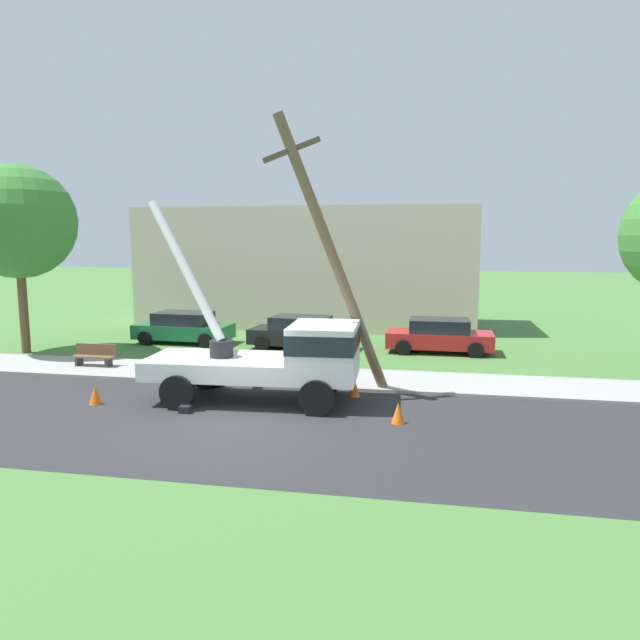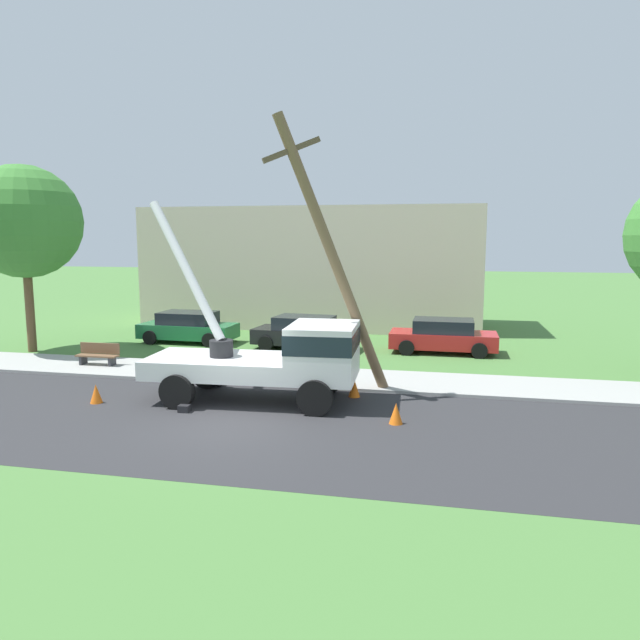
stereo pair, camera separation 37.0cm
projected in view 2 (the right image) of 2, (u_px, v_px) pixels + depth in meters
The scene contains 14 objects.
ground_plane at pixel (324, 343), 27.06m from camera, with size 120.00×120.00×0.00m, color #477538.
road_asphalt at pixel (232, 423), 15.44m from camera, with size 80.00×7.56×0.01m, color #2B2B2D.
sidewalk_strip at pixel (285, 376), 20.46m from camera, with size 80.00×2.83×0.10m, color #9E9E99.
utility_truck at pixel (280, 355), 17.27m from camera, with size 6.88×3.21×5.98m.
leaning_utility_pole at pixel (332, 255), 17.66m from camera, with size 3.63×2.18×8.44m.
traffic_cone_ahead at pixel (396, 413), 15.32m from camera, with size 0.36×0.36×0.56m, color orange.
traffic_cone_behind at pixel (96, 394), 17.25m from camera, with size 0.36×0.36×0.56m, color orange.
traffic_cone_curbside at pixel (354, 388), 17.91m from camera, with size 0.36×0.36×0.56m, color orange.
parked_sedan_green at pixel (188, 327), 27.10m from camera, with size 4.46×2.12×1.42m.
parked_sedan_black at pixel (304, 333), 25.57m from camera, with size 4.55×2.29×1.42m.
parked_sedan_red at pixel (443, 336), 24.67m from camera, with size 4.42×2.05×1.42m.
park_bench at pixel (98, 355), 21.97m from camera, with size 1.60×0.45×0.90m.
roadside_tree_far at pixel (24, 222), 24.28m from camera, with size 4.66×4.66×7.80m.
lowrise_building_backdrop at pixel (314, 267), 32.60m from camera, with size 18.00×6.00×6.40m, color beige.
Camera 2 is at (5.38, -14.10, 4.85)m, focal length 33.00 mm.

